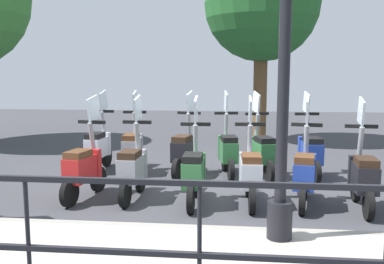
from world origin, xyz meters
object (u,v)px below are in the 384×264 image
Objects in this scene: scooter_far_4 at (133,148)px; scooter_near_0 at (363,176)px; scooter_near_4 at (133,168)px; scooter_far_2 at (228,150)px; scooter_far_3 at (184,150)px; scooter_near_5 at (84,167)px; scooter_far_1 at (261,151)px; scooter_far_0 at (310,152)px; scooter_far_5 at (98,146)px; tree_distant at (262,4)px; scooter_near_1 at (304,173)px; scooter_near_3 at (194,172)px; scooter_near_2 at (250,172)px; lamp_post_near at (285,40)px.

scooter_near_0 is at bearing -119.35° from scooter_far_4.
scooter_far_4 is (1.61, 0.39, 0.00)m from scooter_near_4.
scooter_near_4 is at bearing -169.45° from scooter_far_4.
scooter_near_4 and scooter_far_2 have the same top height.
scooter_far_3 is (1.53, -0.59, 0.00)m from scooter_near_4.
scooter_near_5 is 1.00× the size of scooter_far_1.
scooter_far_0 is 1.00× the size of scooter_far_5.
scooter_far_3 is at bearing -97.53° from scooter_far_4.
scooter_near_4 is 2.04m from scooter_far_5.
scooter_near_5 is (0.12, 3.98, 0.00)m from scooter_near_0.
scooter_far_4 is at bearing 146.46° from tree_distant.
scooter_near_0 is at bearing -173.22° from scooter_far_0.
scooter_near_5 is (-5.49, 2.87, -3.13)m from tree_distant.
tree_distant is 5.01m from scooter_far_1.
scooter_far_4 is at bearing 70.72° from scooter_near_1.
scooter_near_3 is 1.73m from scooter_far_3.
tree_distant is 5.01m from scooter_far_0.
scooter_near_2 is 1.00× the size of scooter_far_0.
scooter_far_2 is 1.00× the size of scooter_far_4.
scooter_far_5 is (-3.71, 3.23, -3.13)m from tree_distant.
scooter_far_1 is 1.00× the size of scooter_far_2.
scooter_near_2 is (-0.02, 0.76, 0.00)m from scooter_near_1.
scooter_near_0 is 1.00× the size of scooter_near_1.
scooter_far_1 is at bearing 40.73° from scooter_near_0.
scooter_far_4 is at bearing 83.05° from scooter_far_0.
scooter_near_1 is (-5.51, -0.34, -3.13)m from tree_distant.
scooter_near_0 and scooter_far_0 have the same top height.
scooter_near_4 is 1.00× the size of scooter_far_4.
scooter_near_0 is 1.00× the size of scooter_near_3.
scooter_near_1 is at bearing -17.21° from lamp_post_near.
tree_distant reaches higher than scooter_near_0.
tree_distant is at bearing -20.31° from scooter_far_2.
scooter_near_0 is at bearing -86.89° from scooter_near_1.
lamp_post_near is 2.98× the size of scooter_far_5.
scooter_far_3 is (1.61, 1.90, 0.00)m from scooter_near_1.
lamp_post_near is 2.98× the size of scooter_far_4.
scooter_near_3 is 1.00× the size of scooter_far_1.
scooter_far_0 is at bearing -98.86° from scooter_far_2.
tree_distant is 3.34× the size of scooter_far_0.
scooter_far_1 is (1.53, -1.98, 0.00)m from scooter_near_4.
tree_distant is at bearing -19.19° from scooter_far_1.
lamp_post_near is 2.98× the size of scooter_near_1.
scooter_far_2 is at bearing 50.95° from scooter_near_0.
scooter_far_3 is at bearing 11.29° from scooter_near_3.
scooter_near_0 is at bearing -168.85° from tree_distant.
scooter_near_1 is 2.49m from scooter_far_3.
tree_distant is at bearing -19.06° from scooter_near_4.
scooter_near_3 is 1.00× the size of scooter_far_5.
tree_distant is 3.34× the size of scooter_near_0.
scooter_near_4 is (1.69, 1.98, -1.71)m from lamp_post_near.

